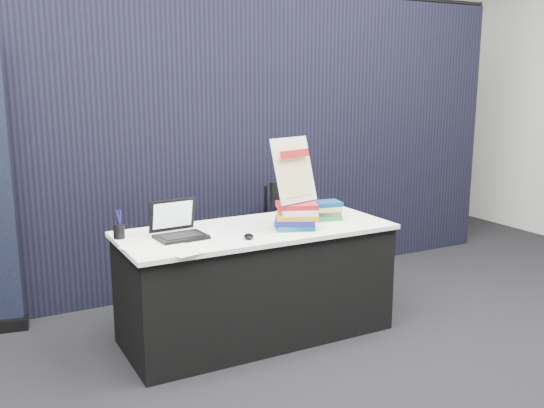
{
  "coord_description": "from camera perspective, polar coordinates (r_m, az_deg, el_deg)",
  "views": [
    {
      "loc": [
        -1.73,
        -2.91,
        1.73
      ],
      "look_at": [
        0.12,
        0.55,
        0.9
      ],
      "focal_mm": 40.0,
      "sensor_mm": 36.0,
      "label": 1
    }
  ],
  "objects": [
    {
      "name": "floor",
      "position": [
        3.8,
        2.42,
        -15.15
      ],
      "size": [
        8.0,
        8.0,
        0.0
      ],
      "primitive_type": "plane",
      "color": "black",
      "rests_on": "ground"
    },
    {
      "name": "wall_back",
      "position": [
        7.12,
        -14.41,
        11.73
      ],
      "size": [
        8.0,
        0.02,
        3.5
      ],
      "primitive_type": "cube",
      "color": "beige",
      "rests_on": "floor"
    },
    {
      "name": "drape_partition",
      "position": [
        4.86,
        -7.14,
        5.58
      ],
      "size": [
        6.0,
        0.08,
        2.4
      ],
      "primitive_type": "cube",
      "color": "black",
      "rests_on": "floor"
    },
    {
      "name": "display_table",
      "position": [
        4.1,
        -1.48,
        -7.36
      ],
      "size": [
        1.8,
        0.75,
        0.75
      ],
      "color": "black",
      "rests_on": "floor"
    },
    {
      "name": "laptop",
      "position": [
        3.79,
        -8.77,
        -2.3
      ],
      "size": [
        0.31,
        0.26,
        0.23
      ],
      "rotation": [
        0.0,
        0.0,
        0.07
      ],
      "color": "black",
      "rests_on": "display_table"
    },
    {
      "name": "mouse",
      "position": [
        3.73,
        -2.21,
        -3.05
      ],
      "size": [
        0.09,
        0.11,
        0.03
      ],
      "primitive_type": "ellipsoid",
      "rotation": [
        0.0,
        0.0,
        -0.36
      ],
      "color": "black",
      "rests_on": "display_table"
    },
    {
      "name": "brochure_left",
      "position": [
        3.64,
        -11.15,
        -3.89
      ],
      "size": [
        0.38,
        0.33,
        0.0
      ],
      "primitive_type": "cube",
      "rotation": [
        0.0,
        0.0,
        0.33
      ],
      "color": "white",
      "rests_on": "display_table"
    },
    {
      "name": "brochure_mid",
      "position": [
        3.5,
        -10.24,
        -4.49
      ],
      "size": [
        0.35,
        0.29,
        0.0
      ],
      "primitive_type": "cube",
      "rotation": [
        0.0,
        0.0,
        -0.32
      ],
      "color": "white",
      "rests_on": "display_table"
    },
    {
      "name": "brochure_right",
      "position": [
        3.53,
        -7.56,
        -4.27
      ],
      "size": [
        0.33,
        0.27,
        0.0
      ],
      "primitive_type": "cube",
      "rotation": [
        0.0,
        0.0,
        0.23
      ],
      "color": "white",
      "rests_on": "display_table"
    },
    {
      "name": "pen_cup",
      "position": [
        3.84,
        -14.2,
        -2.51
      ],
      "size": [
        0.07,
        0.07,
        0.09
      ],
      "primitive_type": "cylinder",
      "rotation": [
        0.0,
        0.0,
        0.0
      ],
      "color": "black",
      "rests_on": "display_table"
    },
    {
      "name": "book_stack_tall",
      "position": [
        3.96,
        2.27,
        -1.13
      ],
      "size": [
        0.31,
        0.28,
        0.17
      ],
      "rotation": [
        0.0,
        0.0,
        -0.42
      ],
      "color": "#1C5C6A",
      "rests_on": "display_table"
    },
    {
      "name": "book_stack_short",
      "position": [
        4.24,
        5.03,
        -0.61
      ],
      "size": [
        0.25,
        0.22,
        0.12
      ],
      "rotation": [
        0.0,
        0.0,
        -0.27
      ],
      "color": "#1F7736",
      "rests_on": "display_table"
    },
    {
      "name": "info_sign",
      "position": [
        3.93,
        2.08,
        3.15
      ],
      "size": [
        0.34,
        0.2,
        0.44
      ],
      "rotation": [
        0.0,
        0.0,
        0.27
      ],
      "color": "black",
      "rests_on": "book_stack_tall"
    },
    {
      "name": "stacking_chair",
      "position": [
        4.94,
        2.23,
        -2.5
      ],
      "size": [
        0.52,
        0.53,
        0.9
      ],
      "rotation": [
        0.0,
        0.0,
        0.36
      ],
      "color": "black",
      "rests_on": "floor"
    }
  ]
}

